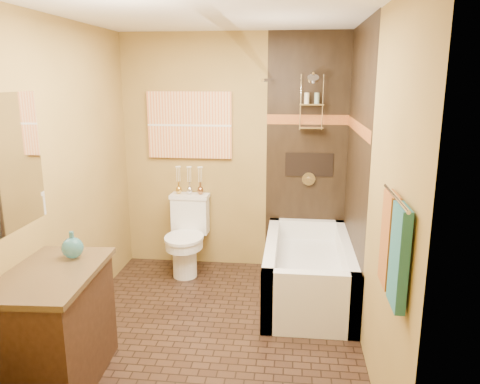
# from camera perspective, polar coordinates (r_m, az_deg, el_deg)

# --- Properties ---
(floor) EXTENTS (3.00, 3.00, 0.00)m
(floor) POSITION_cam_1_polar(r_m,az_deg,el_deg) (4.02, -3.50, -16.72)
(floor) COLOR black
(floor) RESTS_ON ground
(wall_left) EXTENTS (0.02, 3.00, 2.50)m
(wall_left) POSITION_cam_1_polar(r_m,az_deg,el_deg) (3.95, -21.20, 1.30)
(wall_left) COLOR #A5833F
(wall_left) RESTS_ON floor
(wall_right) EXTENTS (0.02, 3.00, 2.50)m
(wall_right) POSITION_cam_1_polar(r_m,az_deg,el_deg) (3.55, 15.65, 0.40)
(wall_right) COLOR #A5833F
(wall_right) RESTS_ON floor
(wall_back) EXTENTS (2.40, 0.02, 2.50)m
(wall_back) POSITION_cam_1_polar(r_m,az_deg,el_deg) (5.01, -0.75, 4.70)
(wall_back) COLOR #A5833F
(wall_back) RESTS_ON floor
(wall_front) EXTENTS (2.40, 0.02, 2.50)m
(wall_front) POSITION_cam_1_polar(r_m,az_deg,el_deg) (2.16, -10.91, -7.90)
(wall_front) COLOR #A5833F
(wall_front) RESTS_ON floor
(ceiling) EXTENTS (3.00, 3.00, 0.00)m
(ceiling) POSITION_cam_1_polar(r_m,az_deg,el_deg) (3.50, -4.14, 21.30)
(ceiling) COLOR silver
(ceiling) RESTS_ON wall_back
(alcove_tile_back) EXTENTS (0.85, 0.01, 2.50)m
(alcove_tile_back) POSITION_cam_1_polar(r_m,az_deg,el_deg) (4.96, 8.17, 4.48)
(alcove_tile_back) COLOR black
(alcove_tile_back) RESTS_ON wall_back
(alcove_tile_right) EXTENTS (0.01, 1.50, 2.50)m
(alcove_tile_right) POSITION_cam_1_polar(r_m,az_deg,el_deg) (4.27, 13.97, 2.71)
(alcove_tile_right) COLOR black
(alcove_tile_right) RESTS_ON wall_right
(mosaic_band_back) EXTENTS (0.85, 0.01, 0.10)m
(mosaic_band_back) POSITION_cam_1_polar(r_m,az_deg,el_deg) (4.91, 8.32, 8.72)
(mosaic_band_back) COLOR #903B1A
(mosaic_band_back) RESTS_ON alcove_tile_back
(mosaic_band_right) EXTENTS (0.01, 1.50, 0.10)m
(mosaic_band_right) POSITION_cam_1_polar(r_m,az_deg,el_deg) (4.22, 14.12, 7.65)
(mosaic_band_right) COLOR #903B1A
(mosaic_band_right) RESTS_ON alcove_tile_right
(alcove_niche) EXTENTS (0.50, 0.01, 0.25)m
(alcove_niche) POSITION_cam_1_polar(r_m,az_deg,el_deg) (4.98, 8.42, 3.32)
(alcove_niche) COLOR black
(alcove_niche) RESTS_ON alcove_tile_back
(shower_fixtures) EXTENTS (0.24, 0.33, 1.16)m
(shower_fixtures) POSITION_cam_1_polar(r_m,az_deg,el_deg) (4.81, 8.67, 9.15)
(shower_fixtures) COLOR silver
(shower_fixtures) RESTS_ON floor
(curtain_rod) EXTENTS (0.03, 1.55, 0.03)m
(curtain_rod) POSITION_cam_1_polar(r_m,az_deg,el_deg) (4.17, 3.50, 13.48)
(curtain_rod) COLOR silver
(curtain_rod) RESTS_ON wall_back
(towel_bar) EXTENTS (0.02, 0.55, 0.02)m
(towel_bar) POSITION_cam_1_polar(r_m,az_deg,el_deg) (2.49, 18.47, -0.63)
(towel_bar) COLOR silver
(towel_bar) RESTS_ON wall_right
(towel_teal) EXTENTS (0.05, 0.22, 0.52)m
(towel_teal) POSITION_cam_1_polar(r_m,az_deg,el_deg) (2.45, 18.83, -7.52)
(towel_teal) COLOR #1F5D67
(towel_teal) RESTS_ON towel_bar
(towel_rust) EXTENTS (0.05, 0.22, 0.52)m
(towel_rust) POSITION_cam_1_polar(r_m,az_deg,el_deg) (2.69, 17.69, -5.53)
(towel_rust) COLOR #985A1B
(towel_rust) RESTS_ON towel_bar
(sunset_painting) EXTENTS (0.90, 0.04, 0.70)m
(sunset_painting) POSITION_cam_1_polar(r_m,az_deg,el_deg) (5.03, -6.16, 8.10)
(sunset_painting) COLOR orange
(sunset_painting) RESTS_ON wall_back
(bathtub) EXTENTS (0.80, 1.50, 0.55)m
(bathtub) POSITION_cam_1_polar(r_m,az_deg,el_deg) (4.54, 8.28, -9.98)
(bathtub) COLOR white
(bathtub) RESTS_ON floor
(toilet) EXTENTS (0.42, 0.62, 0.82)m
(toilet) POSITION_cam_1_polar(r_m,az_deg,el_deg) (5.02, -6.49, -5.25)
(toilet) COLOR white
(toilet) RESTS_ON floor
(vanity) EXTENTS (0.62, 0.96, 0.82)m
(vanity) POSITION_cam_1_polar(r_m,az_deg,el_deg) (3.48, -21.63, -15.17)
(vanity) COLOR black
(vanity) RESTS_ON floor
(teal_bottle) EXTENTS (0.19, 0.19, 0.24)m
(teal_bottle) POSITION_cam_1_polar(r_m,az_deg,el_deg) (3.46, -19.77, -6.09)
(teal_bottle) COLOR #29707B
(teal_bottle) RESTS_ON vanity
(bud_vases) EXTENTS (0.30, 0.06, 0.30)m
(bud_vases) POSITION_cam_1_polar(r_m,az_deg,el_deg) (5.04, -6.20, 1.52)
(bud_vases) COLOR gold
(bud_vases) RESTS_ON toilet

